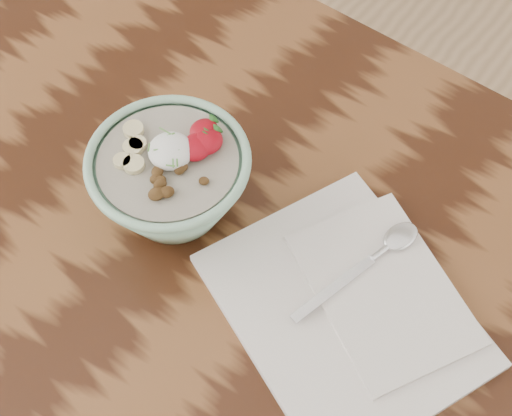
{
  "coord_description": "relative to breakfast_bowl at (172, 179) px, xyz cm",
  "views": [
    {
      "loc": [
        12.66,
        -25.16,
        147.42
      ],
      "look_at": [
        -10.8,
        5.5,
        85.85
      ],
      "focal_mm": 50.0,
      "sensor_mm": 36.0,
      "label": 1
    }
  ],
  "objects": [
    {
      "name": "breakfast_bowl",
      "position": [
        0.0,
        0.0,
        0.0
      ],
      "size": [
        18.26,
        18.26,
        12.14
      ],
      "rotation": [
        0.0,
        0.0,
        0.3
      ],
      "color": "#95C8A8",
      "rests_on": "table"
    },
    {
      "name": "table",
      "position": [
        22.44,
        -5.08,
        -15.52
      ],
      "size": [
        160.0,
        90.0,
        75.0
      ],
      "color": "#361A0D",
      "rests_on": "ground"
    },
    {
      "name": "napkin",
      "position": [
        23.78,
        1.86,
        -5.49
      ],
      "size": [
        34.94,
        31.93,
        1.75
      ],
      "rotation": [
        0.0,
        0.0,
        -0.38
      ],
      "color": "white",
      "rests_on": "table"
    },
    {
      "name": "spoon",
      "position": [
        23.11,
        9.18,
        -4.07
      ],
      "size": [
        6.4,
        18.38,
        0.96
      ],
      "rotation": [
        0.0,
        0.0,
        -0.24
      ],
      "color": "silver",
      "rests_on": "napkin"
    }
  ]
}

